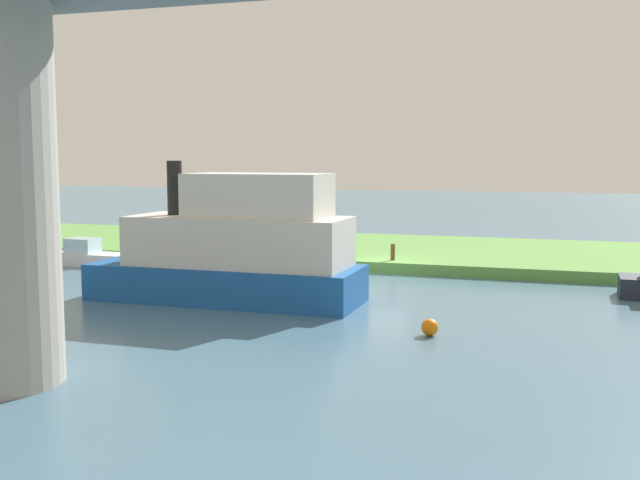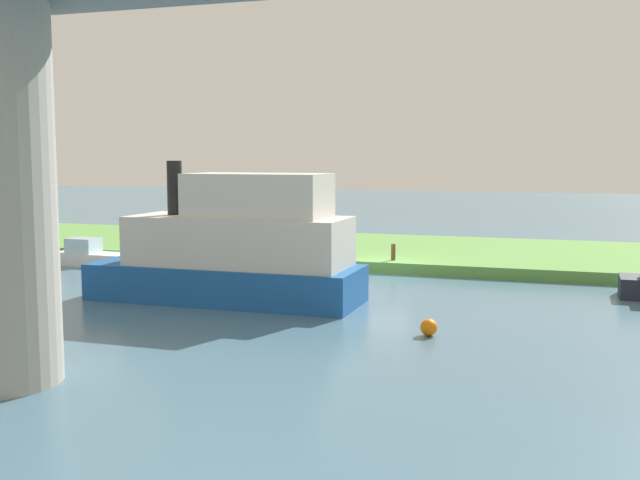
{
  "view_description": "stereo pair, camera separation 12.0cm",
  "coord_description": "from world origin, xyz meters",
  "px_view_note": "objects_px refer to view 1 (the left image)",
  "views": [
    {
      "loc": [
        -7.63,
        32.2,
        5.22
      ],
      "look_at": [
        1.22,
        5.0,
        2.0
      ],
      "focal_mm": 42.04,
      "sensor_mm": 36.0,
      "label": 1
    },
    {
      "loc": [
        -7.74,
        32.16,
        5.22
      ],
      "look_at": [
        1.22,
        5.0,
        2.0
      ],
      "focal_mm": 42.04,
      "sensor_mm": 36.0,
      "label": 2
    }
  ],
  "objects_px": {
    "riverboat_paddlewheel": "(234,250)",
    "person_on_bank": "(344,243)",
    "mooring_post": "(393,252)",
    "motorboat_white": "(215,263)",
    "houseboat_blue": "(90,256)",
    "marker_buoy": "(430,327)"
  },
  "relations": [
    {
      "from": "mooring_post",
      "to": "riverboat_paddlewheel",
      "type": "xyz_separation_m",
      "value": [
        3.9,
        8.72,
        1.0
      ]
    },
    {
      "from": "person_on_bank",
      "to": "motorboat_white",
      "type": "height_order",
      "value": "person_on_bank"
    },
    {
      "from": "riverboat_paddlewheel",
      "to": "motorboat_white",
      "type": "bearing_deg",
      "value": -56.99
    },
    {
      "from": "person_on_bank",
      "to": "houseboat_blue",
      "type": "bearing_deg",
      "value": 13.62
    },
    {
      "from": "mooring_post",
      "to": "person_on_bank",
      "type": "bearing_deg",
      "value": -2.38
    },
    {
      "from": "mooring_post",
      "to": "marker_buoy",
      "type": "distance_m",
      "value": 12.36
    },
    {
      "from": "person_on_bank",
      "to": "riverboat_paddlewheel",
      "type": "xyz_separation_m",
      "value": [
        1.59,
        8.82,
        0.67
      ]
    },
    {
      "from": "person_on_bank",
      "to": "marker_buoy",
      "type": "xyz_separation_m",
      "value": [
        -6.03,
        11.87,
        -0.95
      ]
    },
    {
      "from": "riverboat_paddlewheel",
      "to": "person_on_bank",
      "type": "bearing_deg",
      "value": -100.2
    },
    {
      "from": "houseboat_blue",
      "to": "marker_buoy",
      "type": "distance_m",
      "value": 20.02
    },
    {
      "from": "person_on_bank",
      "to": "marker_buoy",
      "type": "relative_size",
      "value": 2.78
    },
    {
      "from": "person_on_bank",
      "to": "mooring_post",
      "type": "height_order",
      "value": "person_on_bank"
    },
    {
      "from": "houseboat_blue",
      "to": "person_on_bank",
      "type": "bearing_deg",
      "value": -166.38
    },
    {
      "from": "riverboat_paddlewheel",
      "to": "marker_buoy",
      "type": "xyz_separation_m",
      "value": [
        -7.62,
        3.05,
        -1.62
      ]
    },
    {
      "from": "person_on_bank",
      "to": "houseboat_blue",
      "type": "relative_size",
      "value": 0.35
    },
    {
      "from": "motorboat_white",
      "to": "marker_buoy",
      "type": "distance_m",
      "value": 13.29
    },
    {
      "from": "motorboat_white",
      "to": "marker_buoy",
      "type": "bearing_deg",
      "value": 143.85
    },
    {
      "from": "mooring_post",
      "to": "motorboat_white",
      "type": "xyz_separation_m",
      "value": [
        7.01,
        3.94,
        -0.28
      ]
    },
    {
      "from": "person_on_bank",
      "to": "motorboat_white",
      "type": "xyz_separation_m",
      "value": [
        4.69,
        4.04,
        -0.61
      ]
    },
    {
      "from": "riverboat_paddlewheel",
      "to": "houseboat_blue",
      "type": "distance_m",
      "value": 11.95
    },
    {
      "from": "riverboat_paddlewheel",
      "to": "houseboat_blue",
      "type": "height_order",
      "value": "riverboat_paddlewheel"
    },
    {
      "from": "riverboat_paddlewheel",
      "to": "mooring_post",
      "type": "bearing_deg",
      "value": -114.1
    }
  ]
}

